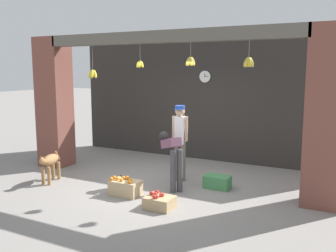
% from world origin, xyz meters
% --- Properties ---
extents(ground_plane, '(60.00, 60.00, 0.00)m').
position_xyz_m(ground_plane, '(0.00, 0.00, 0.00)').
color(ground_plane, gray).
extents(shop_back_wall, '(7.44, 0.12, 3.10)m').
position_xyz_m(shop_back_wall, '(0.00, 2.56, 1.55)').
color(shop_back_wall, '#2D2B28').
rests_on(shop_back_wall, ground_plane).
extents(shop_pillar_left, '(0.70, 0.60, 3.10)m').
position_xyz_m(shop_pillar_left, '(-3.07, 0.30, 1.55)').
color(shop_pillar_left, brown).
rests_on(shop_pillar_left, ground_plane).
extents(shop_pillar_right, '(0.70, 0.60, 3.10)m').
position_xyz_m(shop_pillar_right, '(3.07, 0.30, 1.55)').
color(shop_pillar_right, brown).
rests_on(shop_pillar_right, ground_plane).
extents(storefront_awning, '(5.54, 0.24, 0.96)m').
position_xyz_m(storefront_awning, '(0.01, 0.12, 2.95)').
color(storefront_awning, '#5B564C').
extents(dog, '(0.37, 0.79, 0.64)m').
position_xyz_m(dog, '(-2.14, -0.86, 0.43)').
color(dog, '#9E7042').
rests_on(dog, ground_plane).
extents(shopkeeper, '(0.34, 0.27, 1.61)m').
position_xyz_m(shopkeeper, '(0.21, 0.52, 0.94)').
color(shopkeeper, '#6B665B').
rests_on(shopkeeper, ground_plane).
extents(worker_stooping, '(0.71, 0.65, 1.09)m').
position_xyz_m(worker_stooping, '(0.31, -0.07, 0.73)').
color(worker_stooping, '#424247').
rests_on(worker_stooping, ground_plane).
extents(fruit_crate_oranges, '(0.57, 0.35, 0.35)m').
position_xyz_m(fruit_crate_oranges, '(-0.29, -0.82, 0.15)').
color(fruit_crate_oranges, tan).
rests_on(fruit_crate_oranges, ground_plane).
extents(fruit_crate_apples, '(0.48, 0.39, 0.27)m').
position_xyz_m(fruit_crate_apples, '(0.60, -1.11, 0.11)').
color(fruit_crate_apples, tan).
rests_on(fruit_crate_apples, ground_plane).
extents(produce_box_green, '(0.51, 0.34, 0.25)m').
position_xyz_m(produce_box_green, '(1.11, 0.38, 0.13)').
color(produce_box_green, '#42844C').
rests_on(produce_box_green, ground_plane).
extents(water_bottle, '(0.07, 0.07, 0.27)m').
position_xyz_m(water_bottle, '(-0.57, -0.54, 0.13)').
color(water_bottle, silver).
rests_on(water_bottle, ground_plane).
extents(wall_clock, '(0.32, 0.03, 0.32)m').
position_xyz_m(wall_clock, '(-0.03, 2.49, 2.17)').
color(wall_clock, black).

